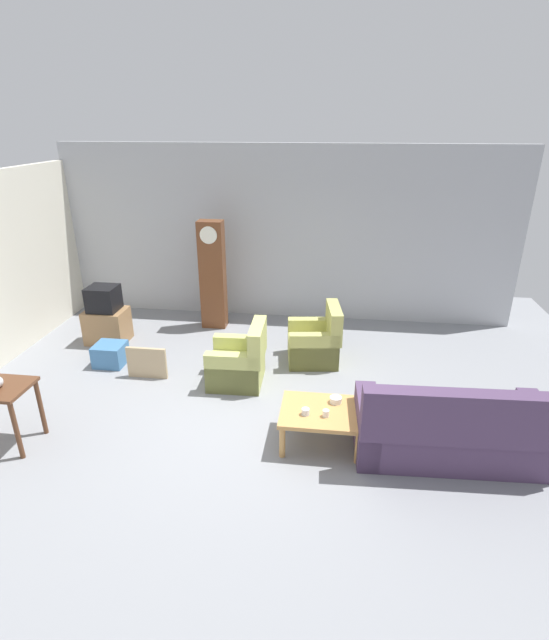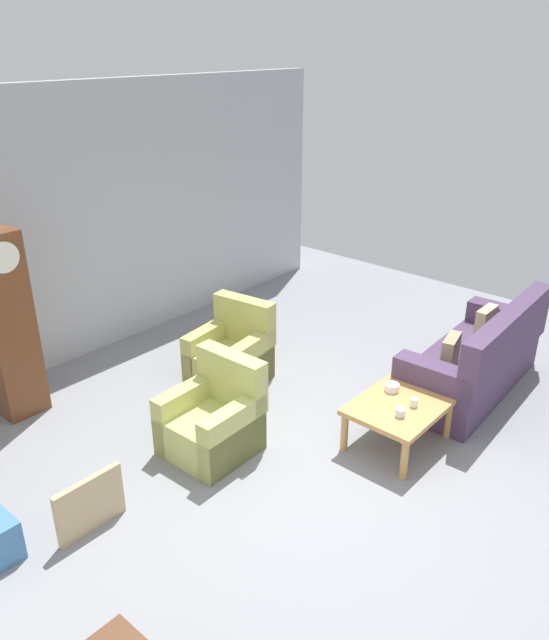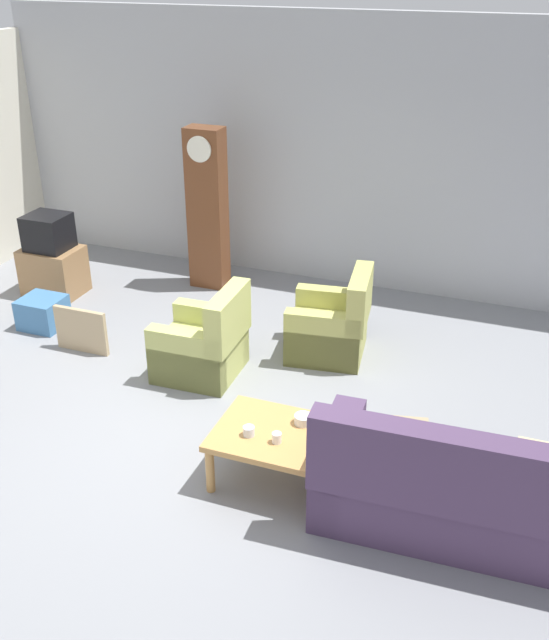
{
  "view_description": "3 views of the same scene",
  "coord_description": "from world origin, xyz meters",
  "px_view_note": "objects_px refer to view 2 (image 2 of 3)",
  "views": [
    {
      "loc": [
        0.92,
        -5.12,
        3.57
      ],
      "look_at": [
        0.12,
        1.1,
        0.92
      ],
      "focal_mm": 26.73,
      "sensor_mm": 36.0,
      "label": 1
    },
    {
      "loc": [
        -3.7,
        -2.81,
        3.6
      ],
      "look_at": [
        0.52,
        0.89,
        1.05
      ],
      "focal_mm": 34.83,
      "sensor_mm": 36.0,
      "label": 2
    },
    {
      "loc": [
        2.48,
        -4.72,
        3.78
      ],
      "look_at": [
        0.47,
        0.63,
        0.86
      ],
      "focal_mm": 40.89,
      "sensor_mm": 36.0,
      "label": 3
    }
  ],
  "objects_px": {
    "couch_floral": "(476,362)",
    "armchair_olive_far": "(231,356)",
    "cup_white_porcelain": "(414,402)",
    "bowl_white_stacked": "(392,387)",
    "grandfather_clock": "(10,327)",
    "coffee_table_wood": "(399,409)",
    "cup_blue_rimmed": "(400,412)",
    "framed_picture_leaning": "(90,505)",
    "armchair_olive_near": "(213,422)"
  },
  "relations": [
    {
      "from": "couch_floral",
      "to": "coffee_table_wood",
      "type": "xyz_separation_m",
      "value": [
        -1.45,
        0.11,
        0.03
      ]
    },
    {
      "from": "coffee_table_wood",
      "to": "framed_picture_leaning",
      "type": "relative_size",
      "value": 1.6
    },
    {
      "from": "grandfather_clock",
      "to": "armchair_olive_far",
      "type": "bearing_deg",
      "value": -30.95
    },
    {
      "from": "armchair_olive_far",
      "to": "framed_picture_leaning",
      "type": "height_order",
      "value": "armchair_olive_far"
    },
    {
      "from": "armchair_olive_near",
      "to": "grandfather_clock",
      "type": "relative_size",
      "value": 0.47
    },
    {
      "from": "armchair_olive_near",
      "to": "grandfather_clock",
      "type": "height_order",
      "value": "grandfather_clock"
    },
    {
      "from": "coffee_table_wood",
      "to": "bowl_white_stacked",
      "type": "bearing_deg",
      "value": 49.16
    },
    {
      "from": "cup_white_porcelain",
      "to": "bowl_white_stacked",
      "type": "height_order",
      "value": "cup_white_porcelain"
    },
    {
      "from": "cup_white_porcelain",
      "to": "couch_floral",
      "type": "bearing_deg",
      "value": 0.48
    },
    {
      "from": "armchair_olive_near",
      "to": "cup_blue_rimmed",
      "type": "distance_m",
      "value": 1.75
    },
    {
      "from": "cup_white_porcelain",
      "to": "bowl_white_stacked",
      "type": "distance_m",
      "value": 0.33
    },
    {
      "from": "armchair_olive_far",
      "to": "coffee_table_wood",
      "type": "xyz_separation_m",
      "value": [
        0.17,
        -2.09,
        0.08
      ]
    },
    {
      "from": "cup_blue_rimmed",
      "to": "bowl_white_stacked",
      "type": "xyz_separation_m",
      "value": [
        0.34,
        0.3,
        -0.0
      ]
    },
    {
      "from": "grandfather_clock",
      "to": "cup_blue_rimmed",
      "type": "bearing_deg",
      "value": -60.34
    },
    {
      "from": "armchair_olive_near",
      "to": "cup_blue_rimmed",
      "type": "height_order",
      "value": "armchair_olive_near"
    },
    {
      "from": "couch_floral",
      "to": "coffee_table_wood",
      "type": "relative_size",
      "value": 2.23
    },
    {
      "from": "grandfather_clock",
      "to": "framed_picture_leaning",
      "type": "xyz_separation_m",
      "value": [
        -0.53,
        -2.02,
        -0.75
      ]
    },
    {
      "from": "armchair_olive_far",
      "to": "cup_blue_rimmed",
      "type": "bearing_deg",
      "value": -90.39
    },
    {
      "from": "couch_floral",
      "to": "grandfather_clock",
      "type": "relative_size",
      "value": 1.09
    },
    {
      "from": "armchair_olive_far",
      "to": "framed_picture_leaning",
      "type": "bearing_deg",
      "value": -160.57
    },
    {
      "from": "armchair_olive_far",
      "to": "framed_picture_leaning",
      "type": "xyz_separation_m",
      "value": [
        -2.46,
        -0.87,
        -0.06
      ]
    },
    {
      "from": "coffee_table_wood",
      "to": "cup_white_porcelain",
      "type": "bearing_deg",
      "value": -67.83
    },
    {
      "from": "armchair_olive_near",
      "to": "cup_blue_rimmed",
      "type": "xyz_separation_m",
      "value": [
        1.05,
        -1.38,
        0.18
      ]
    },
    {
      "from": "cup_blue_rimmed",
      "to": "armchair_olive_far",
      "type": "bearing_deg",
      "value": 89.61
    },
    {
      "from": "armchair_olive_far",
      "to": "grandfather_clock",
      "type": "xyz_separation_m",
      "value": [
        -1.93,
        1.16,
        0.68
      ]
    },
    {
      "from": "coffee_table_wood",
      "to": "couch_floral",
      "type": "bearing_deg",
      "value": -4.37
    },
    {
      "from": "armchair_olive_near",
      "to": "bowl_white_stacked",
      "type": "relative_size",
      "value": 6.45
    },
    {
      "from": "grandfather_clock",
      "to": "bowl_white_stacked",
      "type": "distance_m",
      "value": 3.84
    },
    {
      "from": "cup_white_porcelain",
      "to": "cup_blue_rimmed",
      "type": "bearing_deg",
      "value": 177.8
    },
    {
      "from": "armchair_olive_near",
      "to": "coffee_table_wood",
      "type": "xyz_separation_m",
      "value": [
        1.23,
        -1.27,
        0.08
      ]
    },
    {
      "from": "armchair_olive_far",
      "to": "grandfather_clock",
      "type": "distance_m",
      "value": 2.35
    },
    {
      "from": "armchair_olive_near",
      "to": "bowl_white_stacked",
      "type": "distance_m",
      "value": 1.77
    },
    {
      "from": "couch_floral",
      "to": "armchair_olive_near",
      "type": "distance_m",
      "value": 3.02
    },
    {
      "from": "couch_floral",
      "to": "framed_picture_leaning",
      "type": "distance_m",
      "value": 4.29
    },
    {
      "from": "couch_floral",
      "to": "coffee_table_wood",
      "type": "bearing_deg",
      "value": 175.63
    },
    {
      "from": "grandfather_clock",
      "to": "cup_blue_rimmed",
      "type": "height_order",
      "value": "grandfather_clock"
    },
    {
      "from": "armchair_olive_near",
      "to": "cup_white_porcelain",
      "type": "height_order",
      "value": "armchair_olive_near"
    },
    {
      "from": "couch_floral",
      "to": "framed_picture_leaning",
      "type": "relative_size",
      "value": 3.56
    },
    {
      "from": "couch_floral",
      "to": "armchair_olive_near",
      "type": "relative_size",
      "value": 2.32
    },
    {
      "from": "cup_white_porcelain",
      "to": "armchair_olive_far",
      "type": "bearing_deg",
      "value": 95.61
    },
    {
      "from": "armchair_olive_far",
      "to": "bowl_white_stacked",
      "type": "distance_m",
      "value": 1.94
    },
    {
      "from": "cup_blue_rimmed",
      "to": "couch_floral",
      "type": "bearing_deg",
      "value": 0.1
    },
    {
      "from": "grandfather_clock",
      "to": "cup_white_porcelain",
      "type": "height_order",
      "value": "grandfather_clock"
    },
    {
      "from": "grandfather_clock",
      "to": "framed_picture_leaning",
      "type": "bearing_deg",
      "value": -104.61
    },
    {
      "from": "armchair_olive_near",
      "to": "armchair_olive_far",
      "type": "distance_m",
      "value": 1.35
    },
    {
      "from": "armchair_olive_far",
      "to": "coffee_table_wood",
      "type": "relative_size",
      "value": 0.96
    },
    {
      "from": "couch_floral",
      "to": "armchair_olive_far",
      "type": "relative_size",
      "value": 2.32
    },
    {
      "from": "coffee_table_wood",
      "to": "cup_white_porcelain",
      "type": "xyz_separation_m",
      "value": [
        0.05,
        -0.12,
        0.11
      ]
    },
    {
      "from": "bowl_white_stacked",
      "to": "coffee_table_wood",
      "type": "bearing_deg",
      "value": -130.84
    },
    {
      "from": "cup_white_porcelain",
      "to": "coffee_table_wood",
      "type": "bearing_deg",
      "value": 112.17
    }
  ]
}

